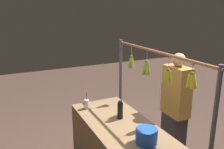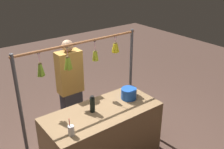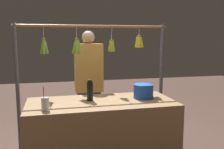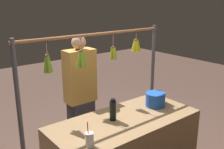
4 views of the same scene
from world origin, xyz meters
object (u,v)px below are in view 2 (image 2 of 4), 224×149
at_px(water_bottle, 92,104).
at_px(blue_bucket, 129,94).
at_px(drink_cup, 71,130).
at_px(vendor_person, 71,90).

relative_size(water_bottle, blue_bucket, 1.04).
bearing_deg(water_bottle, drink_cup, 29.84).
bearing_deg(drink_cup, blue_bucket, -166.98).
bearing_deg(blue_bucket, water_bottle, -1.79).
xyz_separation_m(blue_bucket, drink_cup, (1.06, 0.25, -0.02)).
xyz_separation_m(water_bottle, vendor_person, (-0.10, -0.76, -0.14)).
relative_size(water_bottle, drink_cup, 1.04).
relative_size(blue_bucket, drink_cup, 0.99).
height_order(blue_bucket, vendor_person, vendor_person).
relative_size(drink_cup, vendor_person, 0.14).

